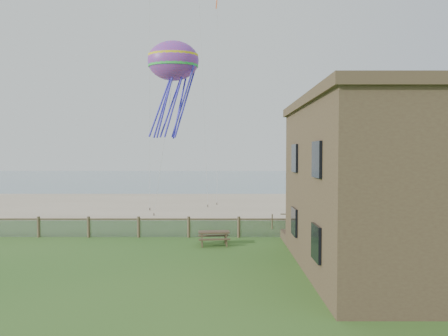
{
  "coord_description": "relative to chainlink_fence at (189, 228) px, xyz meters",
  "views": [
    {
      "loc": [
        2.16,
        -17.72,
        4.99
      ],
      "look_at": [
        2.11,
        8.0,
        4.09
      ],
      "focal_mm": 32.0,
      "sensor_mm": 36.0,
      "label": 1
    }
  ],
  "objects": [
    {
      "name": "ground",
      "position": [
        0.0,
        -6.0,
        -0.55
      ],
      "size": [
        160.0,
        160.0,
        0.0
      ],
      "primitive_type": "plane",
      "color": "#2F5E20",
      "rests_on": "ground"
    },
    {
      "name": "sand_beach",
      "position": [
        0.0,
        16.0,
        -0.55
      ],
      "size": [
        72.0,
        20.0,
        0.02
      ],
      "primitive_type": "cube",
      "color": "tan",
      "rests_on": "ground"
    },
    {
      "name": "ocean",
      "position": [
        0.0,
        60.0,
        -0.55
      ],
      "size": [
        160.0,
        68.0,
        0.02
      ],
      "primitive_type": "cube",
      "color": "slate",
      "rests_on": "ground"
    },
    {
      "name": "chainlink_fence",
      "position": [
        0.0,
        0.0,
        0.0
      ],
      "size": [
        36.2,
        0.2,
        1.25
      ],
      "primitive_type": null,
      "color": "brown",
      "rests_on": "ground"
    },
    {
      "name": "motel_deck",
      "position": [
        13.0,
        -1.0,
        -0.3
      ],
      "size": [
        15.0,
        2.0,
        0.5
      ],
      "primitive_type": "cube",
      "color": "brown",
      "rests_on": "ground"
    },
    {
      "name": "picnic_table",
      "position": [
        1.57,
        -2.03,
        -0.19
      ],
      "size": [
        1.8,
        1.42,
        0.71
      ],
      "primitive_type": null,
      "rotation": [
        0.0,
        0.0,
        0.09
      ],
      "color": "brown",
      "rests_on": "ground"
    },
    {
      "name": "octopus_kite",
      "position": [
        -1.57,
        5.32,
        9.26
      ],
      "size": [
        4.09,
        3.28,
        7.47
      ],
      "primitive_type": null,
      "rotation": [
        0.0,
        0.0,
        0.21
      ],
      "color": "#E7244A"
    }
  ]
}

